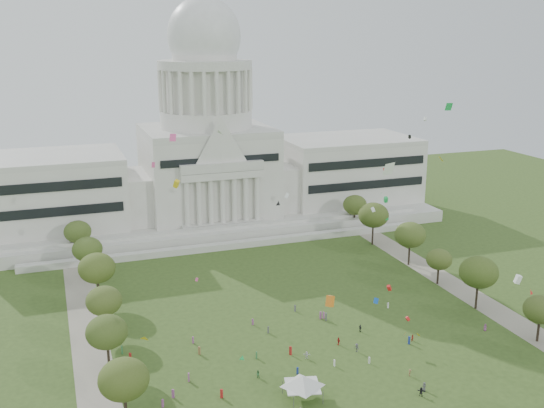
# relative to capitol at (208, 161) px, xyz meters

# --- Properties ---
(ground) EXTENTS (400.00, 400.00, 0.00)m
(ground) POSITION_rel_capitol_xyz_m (0.00, -113.59, -22.30)
(ground) COLOR #354C1D
(ground) RESTS_ON ground
(capitol) EXTENTS (160.00, 64.50, 91.30)m
(capitol) POSITION_rel_capitol_xyz_m (0.00, 0.00, 0.00)
(capitol) COLOR beige
(capitol) RESTS_ON ground
(path_left) EXTENTS (8.00, 160.00, 0.04)m
(path_left) POSITION_rel_capitol_xyz_m (-48.00, -83.59, -22.28)
(path_left) COLOR gray
(path_left) RESTS_ON ground
(path_right) EXTENTS (8.00, 160.00, 0.04)m
(path_right) POSITION_rel_capitol_xyz_m (48.00, -83.59, -22.28)
(path_right) COLOR gray
(path_right) RESTS_ON ground
(row_tree_l_1) EXTENTS (8.86, 8.86, 12.59)m
(row_tree_l_1) POSITION_rel_capitol_xyz_m (-44.07, -116.55, -13.34)
(row_tree_l_1) COLOR black
(row_tree_l_1) RESTS_ON ground
(row_tree_r_1) EXTENTS (7.58, 7.58, 10.78)m
(row_tree_r_1) POSITION_rel_capitol_xyz_m (46.22, -115.34, -14.64)
(row_tree_r_1) COLOR black
(row_tree_r_1) RESTS_ON ground
(row_tree_l_2) EXTENTS (8.42, 8.42, 11.97)m
(row_tree_l_2) POSITION_rel_capitol_xyz_m (-45.04, -96.29, -13.79)
(row_tree_l_2) COLOR black
(row_tree_l_2) RESTS_ON ground
(row_tree_r_2) EXTENTS (9.55, 9.55, 13.58)m
(row_tree_r_2) POSITION_rel_capitol_xyz_m (44.17, -96.15, -12.64)
(row_tree_r_2) COLOR black
(row_tree_r_2) RESTS_ON ground
(row_tree_l_3) EXTENTS (8.12, 8.12, 11.55)m
(row_tree_l_3) POSITION_rel_capitol_xyz_m (-44.09, -79.67, -14.09)
(row_tree_l_3) COLOR black
(row_tree_l_3) RESTS_ON ground
(row_tree_r_3) EXTENTS (7.01, 7.01, 9.98)m
(row_tree_r_3) POSITION_rel_capitol_xyz_m (44.40, -79.10, -15.21)
(row_tree_r_3) COLOR black
(row_tree_r_3) RESTS_ON ground
(row_tree_l_4) EXTENTS (9.29, 9.29, 13.21)m
(row_tree_l_4) POSITION_rel_capitol_xyz_m (-44.08, -61.17, -12.90)
(row_tree_l_4) COLOR black
(row_tree_l_4) RESTS_ON ground
(row_tree_r_4) EXTENTS (9.19, 9.19, 13.06)m
(row_tree_r_4) POSITION_rel_capitol_xyz_m (44.76, -63.55, -13.01)
(row_tree_r_4) COLOR black
(row_tree_r_4) RESTS_ON ground
(row_tree_l_5) EXTENTS (8.33, 8.33, 11.85)m
(row_tree_l_5) POSITION_rel_capitol_xyz_m (-45.22, -42.58, -13.88)
(row_tree_l_5) COLOR black
(row_tree_l_5) RESTS_ON ground
(row_tree_r_5) EXTENTS (9.82, 9.82, 13.96)m
(row_tree_r_5) POSITION_rel_capitol_xyz_m (43.49, -43.40, -12.37)
(row_tree_r_5) COLOR black
(row_tree_r_5) RESTS_ON ground
(row_tree_l_6) EXTENTS (8.19, 8.19, 11.64)m
(row_tree_l_6) POSITION_rel_capitol_xyz_m (-46.87, -24.45, -14.02)
(row_tree_l_6) COLOR black
(row_tree_l_6) RESTS_ON ground
(row_tree_r_6) EXTENTS (8.42, 8.42, 11.97)m
(row_tree_r_6) POSITION_rel_capitol_xyz_m (45.96, -25.46, -13.79)
(row_tree_r_6) COLOR black
(row_tree_r_6) RESTS_ON ground
(event_tent) EXTENTS (10.64, 10.64, 4.90)m
(event_tent) POSITION_rel_capitol_xyz_m (-11.86, -119.20, -18.49)
(event_tent) COLOR #4C4C4C
(event_tent) RESTS_ON ground
(person_0) EXTENTS (0.99, 0.92, 1.69)m
(person_0) POSITION_rel_capitol_xyz_m (38.58, -107.13, -21.45)
(person_0) COLOR #994C8C
(person_0) RESTS_ON ground
(person_2) EXTENTS (0.80, 0.57, 1.52)m
(person_2) POSITION_rel_capitol_xyz_m (20.11, -105.96, -21.53)
(person_2) COLOR #B21E1E
(person_2) RESTS_ON ground
(person_3) EXTENTS (1.16, 1.40, 1.93)m
(person_3) POSITION_rel_capitol_xyz_m (6.03, -106.25, -21.33)
(person_3) COLOR #4C4C51
(person_3) RESTS_ON ground
(person_4) EXTENTS (0.72, 1.13, 1.81)m
(person_4) POSITION_rel_capitol_xyz_m (3.68, -102.07, -21.39)
(person_4) COLOR #B21E1E
(person_4) RESTS_ON ground
(person_5) EXTENTS (1.64, 1.18, 1.65)m
(person_5) POSITION_rel_capitol_xyz_m (-5.27, -105.39, -21.47)
(person_5) COLOR silver
(person_5) RESTS_ON ground
(person_6) EXTENTS (0.82, 1.00, 1.75)m
(person_6) POSITION_rel_capitol_xyz_m (11.28, -124.41, -21.42)
(person_6) COLOR #4C4C51
(person_6) RESTS_ON ground
(person_8) EXTENTS (0.86, 0.62, 1.60)m
(person_8) POSITION_rel_capitol_xyz_m (-17.40, -109.17, -21.50)
(person_8) COLOR #33723F
(person_8) RESTS_ON ground
(person_9) EXTENTS (1.07, 0.93, 1.47)m
(person_9) POSITION_rel_capitol_xyz_m (11.53, -118.85, -21.56)
(person_9) COLOR olive
(person_9) RESTS_ON ground
(person_10) EXTENTS (0.77, 1.13, 1.75)m
(person_10) POSITION_rel_capitol_xyz_m (11.15, -97.94, -21.42)
(person_10) COLOR #26262B
(person_10) RESTS_ON ground
(person_11) EXTENTS (1.68, 1.64, 1.82)m
(person_11) POSITION_rel_capitol_xyz_m (9.69, -125.84, -21.39)
(person_11) COLOR #26262B
(person_11) RESTS_ON ground
(distant_crowd) EXTENTS (65.77, 37.51, 1.95)m
(distant_crowd) POSITION_rel_capitol_xyz_m (-13.14, -99.33, -21.44)
(distant_crowd) COLOR #994C8C
(distant_crowd) RESTS_ON ground
(kite_swarm) EXTENTS (88.88, 102.77, 48.83)m
(kite_swarm) POSITION_rel_capitol_xyz_m (-0.42, -106.37, 4.00)
(kite_swarm) COLOR white
(kite_swarm) RESTS_ON ground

